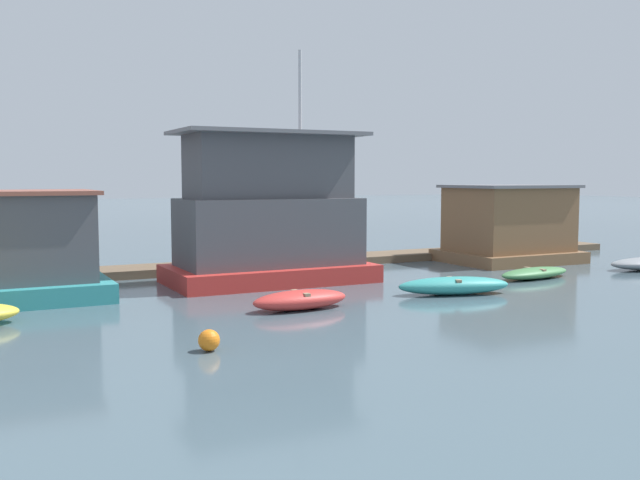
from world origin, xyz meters
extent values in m
plane|color=#475B66|center=(0.00, 0.00, 0.00)|extent=(200.00, 200.00, 0.00)
cube|color=brown|center=(0.00, 3.13, 0.15)|extent=(33.80, 1.95, 0.30)
cube|color=teal|center=(-9.76, -0.45, 0.28)|extent=(5.49, 4.04, 0.56)
cube|color=#4C4C51|center=(-9.76, -0.45, 1.79)|extent=(4.61, 3.17, 2.47)
cube|color=brown|center=(-9.76, -0.45, 3.09)|extent=(4.91, 3.47, 0.12)
cube|color=red|center=(-1.65, -0.49, 0.30)|extent=(6.75, 3.65, 0.59)
cube|color=#4C4C51|center=(-1.65, -0.49, 1.71)|extent=(5.91, 2.81, 2.23)
cube|color=#4C4C51|center=(-1.65, -0.49, 3.87)|extent=(5.31, 2.21, 2.08)
cube|color=slate|center=(-1.65, -0.49, 4.97)|extent=(6.21, 3.11, 0.12)
cylinder|color=#B2B2B7|center=(-0.50, -0.49, 6.41)|extent=(0.12, 0.12, 2.75)
cube|color=brown|center=(9.51, 0.39, 0.24)|extent=(5.16, 4.07, 0.47)
cube|color=brown|center=(9.51, 0.39, 1.78)|extent=(4.46, 3.36, 2.62)
cube|color=slate|center=(9.51, 0.39, 3.15)|extent=(4.76, 3.66, 0.12)
ellipsoid|color=red|center=(-2.86, -5.49, 0.26)|extent=(2.80, 1.16, 0.52)
cube|color=#997F60|center=(-2.86, -5.49, 0.45)|extent=(0.20, 0.87, 0.08)
ellipsoid|color=teal|center=(2.33, -5.35, 0.27)|extent=(3.62, 1.94, 0.54)
cube|color=#997F60|center=(2.33, -5.35, 0.46)|extent=(0.39, 0.88, 0.08)
ellipsoid|color=#47844C|center=(6.94, -3.89, 0.19)|extent=(3.34, 1.46, 0.39)
cube|color=#997F60|center=(6.94, -3.89, 0.33)|extent=(0.28, 0.88, 0.08)
cylinder|color=brown|center=(10.05, 1.91, 1.08)|extent=(0.24, 0.24, 2.15)
sphere|color=orange|center=(-6.47, -8.81, 0.22)|extent=(0.45, 0.45, 0.45)
camera|label=1|loc=(-10.86, -22.50, 3.51)|focal=40.00mm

